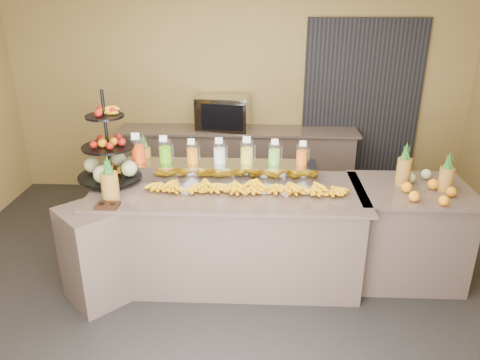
# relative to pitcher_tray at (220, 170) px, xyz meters

# --- Properties ---
(ground) EXTENTS (6.00, 6.00, 0.00)m
(ground) POSITION_rel_pitcher_tray_xyz_m (0.10, -0.58, -1.01)
(ground) COLOR black
(ground) RESTS_ON ground
(room_envelope) EXTENTS (6.04, 5.02, 2.82)m
(room_envelope) POSITION_rel_pitcher_tray_xyz_m (0.28, 0.21, 0.87)
(room_envelope) COLOR olive
(room_envelope) RESTS_ON ground
(buffet_counter) EXTENTS (2.75, 1.25, 0.93)m
(buffet_counter) POSITION_rel_pitcher_tray_xyz_m (-0.02, -0.32, -0.54)
(buffet_counter) COLOR #856B60
(buffet_counter) RESTS_ON ground
(right_counter) EXTENTS (1.08, 0.88, 0.93)m
(right_counter) POSITION_rel_pitcher_tray_xyz_m (1.80, -0.18, -0.54)
(right_counter) COLOR #856B60
(right_counter) RESTS_ON ground
(back_ledge) EXTENTS (3.10, 0.55, 0.93)m
(back_ledge) POSITION_rel_pitcher_tray_xyz_m (0.10, 1.67, -0.54)
(back_ledge) COLOR #856B60
(back_ledge) RESTS_ON ground
(pitcher_tray) EXTENTS (1.85, 0.30, 0.15)m
(pitcher_tray) POSITION_rel_pitcher_tray_xyz_m (0.00, 0.00, 0.00)
(pitcher_tray) COLOR gray
(pitcher_tray) RESTS_ON buffet_counter
(juice_pitcher_orange_a) EXTENTS (0.13, 0.14, 0.32)m
(juice_pitcher_orange_a) POSITION_rel_pitcher_tray_xyz_m (-0.78, -0.00, 0.18)
(juice_pitcher_orange_a) COLOR silver
(juice_pitcher_orange_a) RESTS_ON pitcher_tray
(juice_pitcher_green) EXTENTS (0.12, 0.13, 0.30)m
(juice_pitcher_green) POSITION_rel_pitcher_tray_xyz_m (-0.52, -0.00, 0.18)
(juice_pitcher_green) COLOR silver
(juice_pitcher_green) RESTS_ON pitcher_tray
(juice_pitcher_orange_b) EXTENTS (0.11, 0.11, 0.27)m
(juice_pitcher_orange_b) POSITION_rel_pitcher_tray_xyz_m (-0.26, -0.00, 0.17)
(juice_pitcher_orange_b) COLOR silver
(juice_pitcher_orange_b) RESTS_ON pitcher_tray
(juice_pitcher_milk) EXTENTS (0.12, 0.12, 0.28)m
(juice_pitcher_milk) POSITION_rel_pitcher_tray_xyz_m (-0.00, -0.00, 0.17)
(juice_pitcher_milk) COLOR silver
(juice_pitcher_milk) RESTS_ON pitcher_tray
(juice_pitcher_lemon) EXTENTS (0.12, 0.13, 0.30)m
(juice_pitcher_lemon) POSITION_rel_pitcher_tray_xyz_m (0.26, -0.00, 0.18)
(juice_pitcher_lemon) COLOR silver
(juice_pitcher_lemon) RESTS_ON pitcher_tray
(juice_pitcher_lime) EXTENTS (0.11, 0.12, 0.28)m
(juice_pitcher_lime) POSITION_rel_pitcher_tray_xyz_m (0.52, -0.00, 0.17)
(juice_pitcher_lime) COLOR silver
(juice_pitcher_lime) RESTS_ON pitcher_tray
(juice_pitcher_orange_c) EXTENTS (0.11, 0.11, 0.26)m
(juice_pitcher_orange_c) POSITION_rel_pitcher_tray_xyz_m (0.78, -0.00, 0.16)
(juice_pitcher_orange_c) COLOR silver
(juice_pitcher_orange_c) RESTS_ON pitcher_tray
(banana_heap) EXTENTS (1.79, 0.16, 0.15)m
(banana_heap) POSITION_rel_pitcher_tray_xyz_m (0.26, -0.31, -0.01)
(banana_heap) COLOR yellow
(banana_heap) RESTS_ON buffet_counter
(fruit_stand) EXTENTS (0.74, 0.74, 0.87)m
(fruit_stand) POSITION_rel_pitcher_tray_xyz_m (-0.99, -0.11, 0.15)
(fruit_stand) COLOR black
(fruit_stand) RESTS_ON buffet_counter
(condiment_caddy) EXTENTS (0.19, 0.15, 0.03)m
(condiment_caddy) POSITION_rel_pitcher_tray_xyz_m (-0.89, -0.69, -0.06)
(condiment_caddy) COLOR black
(condiment_caddy) RESTS_ON buffet_counter
(pineapple_left_a) EXTENTS (0.15, 0.15, 0.41)m
(pineapple_left_a) POSITION_rel_pitcher_tray_xyz_m (-0.90, -0.55, 0.08)
(pineapple_left_a) COLOR brown
(pineapple_left_a) RESTS_ON buffet_counter
(pineapple_left_b) EXTENTS (0.13, 0.13, 0.39)m
(pineapple_left_b) POSITION_rel_pitcher_tray_xyz_m (-0.77, 0.17, 0.07)
(pineapple_left_b) COLOR brown
(pineapple_left_b) RESTS_ON buffet_counter
(right_fruit_pile) EXTENTS (0.49, 0.47, 0.26)m
(right_fruit_pile) POSITION_rel_pitcher_tray_xyz_m (1.87, -0.26, 0.01)
(right_fruit_pile) COLOR brown
(right_fruit_pile) RESTS_ON right_counter
(oven_warmer) EXTENTS (0.70, 0.53, 0.44)m
(oven_warmer) POSITION_rel_pitcher_tray_xyz_m (-0.09, 1.67, 0.14)
(oven_warmer) COLOR gray
(oven_warmer) RESTS_ON back_ledge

